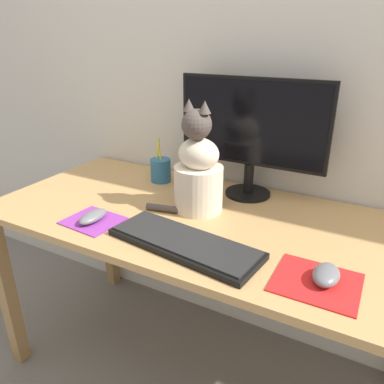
{
  "coord_description": "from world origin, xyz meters",
  "views": [
    {
      "loc": [
        0.5,
        -1.01,
        1.27
      ],
      "look_at": [
        -0.01,
        -0.08,
        0.83
      ],
      "focal_mm": 35.0,
      "sensor_mm": 36.0,
      "label": 1
    }
  ],
  "objects_px": {
    "computer_mouse_left": "(93,217)",
    "keyboard": "(184,243)",
    "cat": "(198,171)",
    "monitor": "(252,130)",
    "computer_mouse_right": "(326,275)",
    "pen_cup": "(161,170)"
  },
  "relations": [
    {
      "from": "computer_mouse_left",
      "to": "keyboard",
      "type": "bearing_deg",
      "value": 1.61
    },
    {
      "from": "cat",
      "to": "monitor",
      "type": "bearing_deg",
      "value": 71.2
    },
    {
      "from": "computer_mouse_right",
      "to": "cat",
      "type": "distance_m",
      "value": 0.53
    },
    {
      "from": "keyboard",
      "to": "computer_mouse_right",
      "type": "xyz_separation_m",
      "value": [
        0.39,
        0.02,
        0.01
      ]
    },
    {
      "from": "keyboard",
      "to": "cat",
      "type": "xyz_separation_m",
      "value": [
        -0.08,
        0.24,
        0.13
      ]
    },
    {
      "from": "keyboard",
      "to": "pen_cup",
      "type": "relative_size",
      "value": 2.65
    },
    {
      "from": "computer_mouse_left",
      "to": "computer_mouse_right",
      "type": "distance_m",
      "value": 0.72
    },
    {
      "from": "cat",
      "to": "pen_cup",
      "type": "relative_size",
      "value": 2.12
    },
    {
      "from": "keyboard",
      "to": "pen_cup",
      "type": "distance_m",
      "value": 0.53
    },
    {
      "from": "keyboard",
      "to": "pen_cup",
      "type": "height_order",
      "value": "pen_cup"
    },
    {
      "from": "cat",
      "to": "pen_cup",
      "type": "bearing_deg",
      "value": 155.24
    },
    {
      "from": "keyboard",
      "to": "cat",
      "type": "bearing_deg",
      "value": 116.12
    },
    {
      "from": "computer_mouse_left",
      "to": "cat",
      "type": "bearing_deg",
      "value": 43.99
    },
    {
      "from": "keyboard",
      "to": "computer_mouse_left",
      "type": "relative_size",
      "value": 4.16
    },
    {
      "from": "computer_mouse_right",
      "to": "computer_mouse_left",
      "type": "bearing_deg",
      "value": -178.0
    },
    {
      "from": "monitor",
      "to": "keyboard",
      "type": "bearing_deg",
      "value": -93.32
    },
    {
      "from": "computer_mouse_right",
      "to": "cat",
      "type": "xyz_separation_m",
      "value": [
        -0.47,
        0.22,
        0.12
      ]
    },
    {
      "from": "monitor",
      "to": "pen_cup",
      "type": "distance_m",
      "value": 0.42
    },
    {
      "from": "computer_mouse_left",
      "to": "cat",
      "type": "relative_size",
      "value": 0.3
    },
    {
      "from": "computer_mouse_right",
      "to": "cat",
      "type": "relative_size",
      "value": 0.27
    },
    {
      "from": "monitor",
      "to": "computer_mouse_right",
      "type": "xyz_separation_m",
      "value": [
        0.36,
        -0.43,
        -0.23
      ]
    },
    {
      "from": "monitor",
      "to": "keyboard",
      "type": "relative_size",
      "value": 1.16
    }
  ]
}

